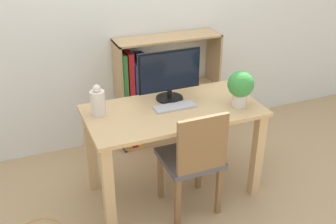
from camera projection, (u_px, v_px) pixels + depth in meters
The scene contains 9 objects.
ground_plane at pixel (173, 189), 3.17m from camera, with size 10.00×10.00×0.00m, color tan.
wall_back at pixel (129, 3), 3.39m from camera, with size 8.00×0.05×2.60m.
desk at pixel (173, 126), 2.90m from camera, with size 1.27×0.66×0.72m.
monitor at pixel (169, 74), 2.90m from camera, with size 0.49×0.20×0.38m.
keyboard at pixel (175, 107), 2.85m from camera, with size 0.31×0.12×0.02m.
vase at pixel (98, 102), 2.72m from camera, with size 0.10×0.10×0.23m.
potted_plant at pixel (241, 86), 2.81m from camera, with size 0.19×0.19×0.27m.
chair at pixel (194, 158), 2.74m from camera, with size 0.40×0.40×0.84m.
bookshelf at pixel (149, 92), 3.63m from camera, with size 0.97×0.28×1.01m.
Camera 1 is at (-1.01, -2.34, 1.98)m, focal length 42.00 mm.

